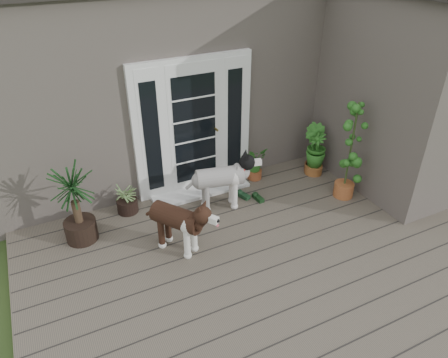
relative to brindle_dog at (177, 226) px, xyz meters
name	(u,v)px	position (x,y,z in m)	size (l,w,h in m)	color
deck	(277,269)	(1.02, -0.86, -0.44)	(6.20, 4.60, 0.12)	#6B5B4C
house_main	(161,67)	(1.02, 3.39, 1.05)	(7.40, 4.00, 3.10)	#665E54
house_wing	(403,96)	(3.92, 0.24, 1.05)	(1.60, 2.40, 3.10)	#665E54
door_unit	(194,127)	(0.82, 1.34, 0.70)	(1.90, 0.14, 2.15)	white
door_step	(201,191)	(0.82, 1.14, -0.35)	(1.60, 0.40, 0.05)	white
brindle_dog	(177,226)	(0.00, 0.00, 0.00)	(0.39, 0.91, 0.75)	#3C2115
white_dog	(220,185)	(0.92, 0.63, 0.01)	(0.40, 0.94, 0.78)	silver
spider_plant	(126,196)	(-0.39, 1.14, -0.10)	(0.52, 0.52, 0.56)	#8A9D60
yucca	(75,204)	(-1.12, 0.78, 0.21)	(0.81, 0.81, 1.18)	#143311
herb_a	(255,166)	(1.82, 1.14, -0.14)	(0.38, 0.38, 0.48)	#285C1A
herb_b	(314,155)	(2.84, 0.90, -0.05)	(0.44, 0.44, 0.65)	#1C621E
herb_c	(315,157)	(2.82, 0.83, -0.06)	(0.41, 0.41, 0.63)	#1C6323
sapling	(351,150)	(2.82, 0.04, 0.44)	(0.48, 0.48, 1.64)	#1B5E1C
clog_left	(243,195)	(1.36, 0.71, -0.34)	(0.13, 0.27, 0.08)	#15351C
clog_right	(258,198)	(1.54, 0.54, -0.34)	(0.12, 0.26, 0.08)	black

